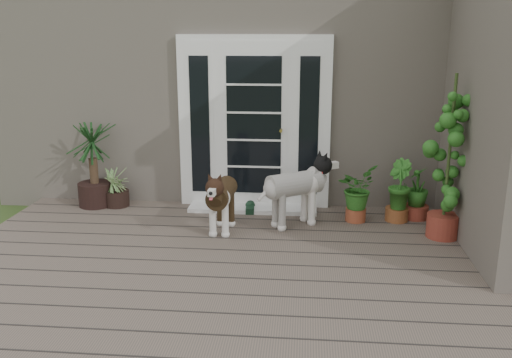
{
  "coord_description": "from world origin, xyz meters",
  "views": [
    {
      "loc": [
        0.44,
        -4.21,
        2.32
      ],
      "look_at": [
        -0.1,
        1.75,
        0.7
      ],
      "focal_mm": 38.72,
      "sensor_mm": 36.0,
      "label": 1
    }
  ],
  "objects": [
    {
      "name": "herb_a",
      "position": [
        1.06,
        2.09,
        0.42
      ],
      "size": [
        0.63,
        0.63,
        0.6
      ],
      "primitive_type": "imported",
      "rotation": [
        0.0,
        0.0,
        1.11
      ],
      "color": "#275A19",
      "rests_on": "deck"
    },
    {
      "name": "deck",
      "position": [
        0.0,
        0.4,
        0.06
      ],
      "size": [
        6.2,
        4.6,
        0.12
      ],
      "primitive_type": "cube",
      "color": "#6B5B4C",
      "rests_on": "ground"
    },
    {
      "name": "door_unit",
      "position": [
        -0.2,
        2.6,
        1.19
      ],
      "size": [
        1.9,
        0.14,
        2.15
      ],
      "primitive_type": "cube",
      "color": "white",
      "rests_on": "deck"
    },
    {
      "name": "clog_right",
      "position": [
        0.16,
        2.35,
        0.16
      ],
      "size": [
        0.15,
        0.28,
        0.08
      ],
      "primitive_type": null,
      "rotation": [
        0.0,
        0.0,
        0.08
      ],
      "color": "#163819",
      "rests_on": "deck"
    },
    {
      "name": "door_step",
      "position": [
        -0.2,
        2.4,
        0.14
      ],
      "size": [
        1.6,
        0.4,
        0.05
      ],
      "primitive_type": "cube",
      "color": "white",
      "rests_on": "deck"
    },
    {
      "name": "brindle_dog",
      "position": [
        -0.47,
        1.61,
        0.45
      ],
      "size": [
        0.38,
        0.81,
        0.66
      ],
      "primitive_type": null,
      "rotation": [
        0.0,
        0.0,
        3.08
      ],
      "color": "#382714",
      "rests_on": "deck"
    },
    {
      "name": "herb_b",
      "position": [
        1.55,
        2.14,
        0.39
      ],
      "size": [
        0.43,
        0.43,
        0.53
      ],
      "primitive_type": "imported",
      "rotation": [
        0.0,
        0.0,
        1.8
      ],
      "color": "#18561A",
      "rests_on": "deck"
    },
    {
      "name": "clog_left",
      "position": [
        -0.23,
        2.33,
        0.17
      ],
      "size": [
        0.17,
        0.32,
        0.09
      ],
      "primitive_type": null,
      "rotation": [
        0.0,
        0.0,
        0.07
      ],
      "color": "black",
      "rests_on": "deck"
    },
    {
      "name": "white_dog",
      "position": [
        0.33,
        1.87,
        0.48
      ],
      "size": [
        0.93,
        0.8,
        0.73
      ],
      "primitive_type": null,
      "rotation": [
        0.0,
        0.0,
        -0.98
      ],
      "color": "silver",
      "rests_on": "deck"
    },
    {
      "name": "house_main",
      "position": [
        0.0,
        4.65,
        1.55
      ],
      "size": [
        7.4,
        4.0,
        3.1
      ],
      "primitive_type": "cube",
      "color": "#665E54",
      "rests_on": "ground"
    },
    {
      "name": "sapling",
      "position": [
        1.96,
        1.64,
        1.04
      ],
      "size": [
        0.7,
        0.7,
        1.84
      ],
      "primitive_type": null,
      "rotation": [
        0.0,
        0.0,
        -0.38
      ],
      "color": "#1E5317",
      "rests_on": "deck"
    },
    {
      "name": "herb_c",
      "position": [
        1.79,
        2.26,
        0.37
      ],
      "size": [
        0.41,
        0.41,
        0.49
      ],
      "primitive_type": "imported",
      "rotation": [
        0.0,
        0.0,
        4.34
      ],
      "color": "#17531B",
      "rests_on": "deck"
    },
    {
      "name": "yucca",
      "position": [
        -2.24,
        2.4,
        0.71
      ],
      "size": [
        1.09,
        1.09,
        1.19
      ],
      "primitive_type": null,
      "rotation": [
        0.0,
        0.0,
        0.43
      ],
      "color": "black",
      "rests_on": "deck"
    },
    {
      "name": "spider_plant",
      "position": [
        -1.96,
        2.4,
        0.39
      ],
      "size": [
        0.54,
        0.54,
        0.55
      ],
      "primitive_type": null,
      "rotation": [
        0.0,
        0.0,
        -0.04
      ],
      "color": "#88A666",
      "rests_on": "deck"
    }
  ]
}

